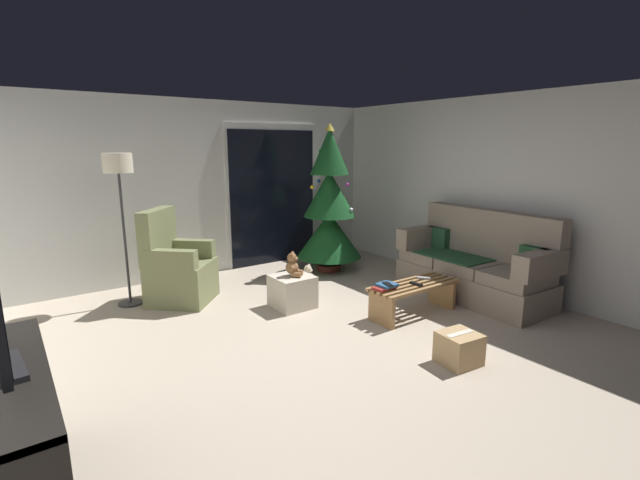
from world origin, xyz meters
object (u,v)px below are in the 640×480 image
cell_phone (388,284)px  christmas_tree (329,208)px  remote_silver (424,278)px  cardboard_box_taped_mid_floor (459,348)px  floor_lamp (119,178)px  armchair (177,269)px  teddy_bear_chestnut (293,266)px  couch (475,265)px  coffee_table (414,294)px  book_stack (386,286)px  media_shelf (4,462)px  ottoman (292,291)px  remote_black (416,284)px  teddy_bear_cream_by_tree (308,276)px

cell_phone → christmas_tree: christmas_tree is taller
remote_silver → cardboard_box_taped_mid_floor: remote_silver is taller
christmas_tree → floor_lamp: size_ratio=1.22×
armchair → floor_lamp: 1.24m
teddy_bear_chestnut → christmas_tree: bearing=37.9°
couch → floor_lamp: 4.37m
coffee_table → floor_lamp: (-2.50, 2.22, 1.26)m
book_stack → media_shelf: bearing=-165.4°
ottoman → christmas_tree: bearing=37.6°
remote_black → coffee_table: bearing=64.8°
coffee_table → armchair: armchair is taller
floor_lamp → couch: bearing=-31.9°
remote_silver → book_stack: bearing=142.6°
armchair → floor_lamp: floor_lamp is taller
book_stack → ottoman: 1.13m
christmas_tree → media_shelf: bearing=-145.4°
couch → cardboard_box_taped_mid_floor: couch is taller
remote_black → ottoman: bearing=130.7°
couch → teddy_bear_cream_by_tree: 2.16m
book_stack → floor_lamp: size_ratio=0.15×
teddy_bear_chestnut → teddy_bear_cream_by_tree: teddy_bear_chestnut is taller
floor_lamp → ottoman: bearing=-38.6°
remote_silver → teddy_bear_chestnut: teddy_bear_chestnut is taller
couch → ottoman: (-2.06, 1.01, -0.21)m
book_stack → media_shelf: size_ratio=0.19×
coffee_table → cardboard_box_taped_mid_floor: (-0.54, -1.02, -0.11)m
armchair → media_shelf: size_ratio=0.81×
book_stack → cell_phone: (-0.00, -0.03, 0.03)m
teddy_bear_chestnut → teddy_bear_cream_by_tree: size_ratio=1.00×
remote_black → remote_silver: size_ratio=1.00×
book_stack → couch: bearing=-2.6°
remote_black → christmas_tree: (0.33, 2.03, 0.59)m
cell_phone → christmas_tree: size_ratio=0.07×
couch → media_shelf: couch is taller
cell_phone → cardboard_box_taped_mid_floor: (-0.15, -1.05, -0.29)m
floor_lamp → media_shelf: 3.48m
remote_black → cardboard_box_taped_mid_floor: size_ratio=0.44×
floor_lamp → book_stack: bearing=-45.7°
remote_black → ottoman: (-0.95, 1.04, -0.18)m
couch → coffee_table: (-1.09, 0.01, -0.15)m
christmas_tree → armchair: (-2.30, -0.00, -0.56)m
coffee_table → cardboard_box_taped_mid_floor: coffee_table is taller
cell_phone → christmas_tree: bearing=90.5°
christmas_tree → floor_lamp: (-2.81, 0.23, 0.54)m
cell_phone → cardboard_box_taped_mid_floor: 1.10m
coffee_table → armchair: 2.81m
book_stack → floor_lamp: 3.22m
remote_silver → cardboard_box_taped_mid_floor: size_ratio=0.44×
book_stack → armchair: 2.51m
remote_black → cardboard_box_taped_mid_floor: bearing=-119.9°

